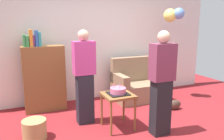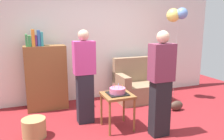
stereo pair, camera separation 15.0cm
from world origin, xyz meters
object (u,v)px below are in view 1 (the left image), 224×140
birthday_cake (118,91)px  handbag (175,105)px  balloon_bunch (173,15)px  person_holding_cake (162,83)px  person_blowing_candles (84,77)px  bookshelf (44,77)px  couch (137,85)px  side_table (118,99)px  wicker_basket (35,129)px

birthday_cake → handbag: 1.55m
balloon_bunch → person_holding_cake: bearing=-131.6°
person_blowing_candles → balloon_bunch: (2.19, 0.51, 1.08)m
bookshelf → handbag: size_ratio=5.78×
handbag → balloon_bunch: (0.34, 0.64, 1.81)m
couch → balloon_bunch: bearing=-16.8°
side_table → balloon_bunch: bearing=28.2°
couch → bookshelf: 2.07m
side_table → couch: bearing=48.8°
birthday_cake → couch: bearing=48.8°
side_table → birthday_cake: birthday_cake is taller
balloon_bunch → bookshelf: bearing=171.8°
bookshelf → person_holding_cake: 2.36m
wicker_basket → handbag: size_ratio=1.29×
person_holding_cake → balloon_bunch: (1.22, 1.38, 1.08)m
balloon_bunch → side_table: bearing=-151.8°
couch → person_blowing_candles: bearing=-153.2°
birthday_cake → person_blowing_candles: 0.64m
birthday_cake → person_blowing_candles: person_blowing_candles is taller
bookshelf → wicker_basket: bookshelf is taller
person_holding_cake → balloon_bunch: size_ratio=0.79×
couch → wicker_basket: size_ratio=3.06×
handbag → birthday_cake: bearing=-168.1°
couch → birthday_cake: size_ratio=3.44×
handbag → balloon_bunch: balloon_bunch is taller
person_blowing_candles → person_holding_cake: size_ratio=1.00×
couch → person_holding_cake: bearing=-106.9°
bookshelf → birthday_cake: 1.68m
handbag → couch: bearing=114.7°
couch → person_holding_cake: person_holding_cake is taller
couch → balloon_bunch: size_ratio=0.53×
wicker_basket → birthday_cake: bearing=-7.3°
person_blowing_candles → balloon_bunch: 2.50m
bookshelf → wicker_basket: bearing=-104.2°
couch → birthday_cake: couch is taller
person_holding_cake → handbag: 1.36m
couch → person_holding_cake: size_ratio=0.67×
bookshelf → handbag: 2.71m
wicker_basket → balloon_bunch: bearing=14.1°
person_holding_cake → wicker_basket: bearing=-6.4°
birthday_cake → person_blowing_candles: bearing=135.7°
person_blowing_candles → handbag: (1.85, -0.13, -0.73)m
wicker_basket → balloon_bunch: size_ratio=0.17×
person_holding_cake → birthday_cake: bearing=-27.8°
bookshelf → person_holding_cake: (1.55, -1.78, 0.15)m
bookshelf → wicker_basket: 1.32m
side_table → balloon_bunch: balloon_bunch is taller
bookshelf → person_blowing_candles: person_blowing_candles is taller
birthday_cake → handbag: (1.41, 0.30, -0.55)m
person_blowing_candles → handbag: bearing=-6.6°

